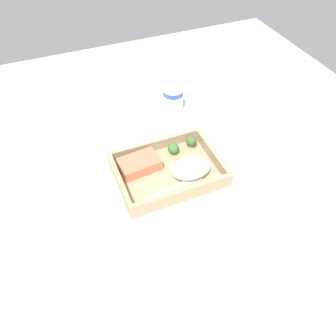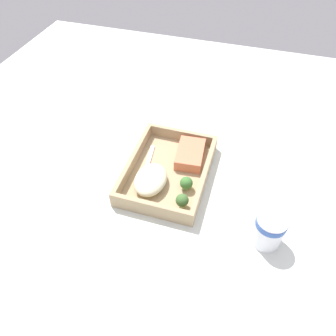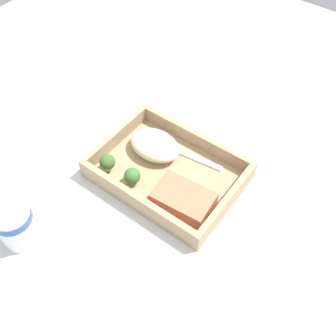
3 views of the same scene
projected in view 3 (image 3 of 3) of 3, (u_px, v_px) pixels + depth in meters
ground_plane at (168, 179)px, 80.52cm from camera, size 160.00×160.00×2.00cm
takeout_tray at (168, 174)px, 79.26cm from camera, size 28.36×20.72×1.20cm
tray_rim at (168, 167)px, 77.47cm from camera, size 28.36×20.72×3.36cm
salmon_fillet at (183, 199)px, 72.95cm from camera, size 11.52×8.00×3.11cm
mashed_potatoes at (155, 145)px, 80.73cm from camera, size 11.07×7.98×3.98cm
broccoli_floret_1 at (132, 176)px, 75.73cm from camera, size 3.24×3.24×3.71cm
broccoli_floret_2 at (107, 162)px, 77.33cm from camera, size 3.15×3.15×4.11cm
fork at (182, 153)px, 81.79cm from camera, size 15.88×3.70×0.44cm
paper_cup at (16, 224)px, 67.50cm from camera, size 6.73×6.73×8.25cm
receipt_slip at (265, 133)px, 87.14cm from camera, size 14.22×16.23×0.24cm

